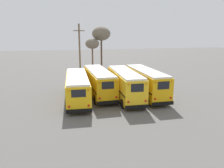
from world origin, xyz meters
name	(u,v)px	position (x,y,z in m)	size (l,w,h in m)	color
ground_plane	(111,96)	(0.00, 0.00, 0.00)	(160.00, 160.00, 0.00)	#5B5956
school_bus_0	(77,86)	(-4.21, -0.58, 1.62)	(3.03, 10.75, 2.97)	yellow
school_bus_1	(99,81)	(-1.40, 0.94, 1.75)	(2.66, 10.15, 3.20)	#EAAA0F
school_bus_2	(125,84)	(1.40, -1.13, 1.78)	(2.81, 9.97, 3.29)	yellow
school_bus_3	(146,82)	(4.20, -0.72, 1.78)	(2.54, 10.01, 3.28)	#EAAA0F
utility_pole	(80,51)	(-2.78, 11.01, 4.74)	(1.80, 0.28, 9.15)	brown
bare_tree_0	(92,44)	(0.48, 18.89, 5.51)	(2.76, 2.76, 6.64)	brown
bare_tree_1	(101,34)	(2.60, 20.27, 7.49)	(3.82, 3.82, 9.01)	brown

